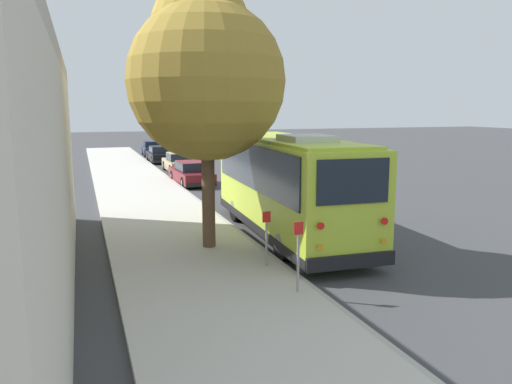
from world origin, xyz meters
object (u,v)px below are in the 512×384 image
at_px(parked_sedan_tan, 179,163).
at_px(sign_post_far, 266,238).
at_px(shuttle_bus, 287,181).
at_px(parked_sedan_maroon, 191,173).
at_px(parked_sedan_navy, 153,149).
at_px(sign_post_near, 298,256).
at_px(parked_sedan_black, 160,155).
at_px(street_tree, 205,71).

xyz_separation_m(parked_sedan_tan, sign_post_far, (-21.27, 1.77, 0.29)).
bearing_deg(shuttle_bus, parked_sedan_maroon, 4.97).
relative_size(shuttle_bus, parked_sedan_navy, 2.19).
bearing_deg(sign_post_near, sign_post_far, 0.00).
distance_m(sign_post_near, sign_post_far, 1.99).
relative_size(parked_sedan_black, sign_post_far, 3.17).
height_order(sign_post_near, sign_post_far, sign_post_near).
relative_size(parked_sedan_maroon, sign_post_near, 2.91).
distance_m(parked_sedan_tan, sign_post_far, 21.35).
bearing_deg(street_tree, sign_post_near, -167.88).
relative_size(parked_sedan_tan, parked_sedan_navy, 0.99).
distance_m(parked_sedan_tan, parked_sedan_black, 6.69).
distance_m(parked_sedan_black, street_tree, 26.06).
relative_size(parked_sedan_tan, parked_sedan_black, 0.92).
bearing_deg(parked_sedan_tan, parked_sedan_navy, 0.25).
bearing_deg(shuttle_bus, sign_post_far, 151.44).
bearing_deg(sign_post_far, shuttle_bus, -31.11).
relative_size(shuttle_bus, parked_sedan_black, 2.04).
distance_m(parked_sedan_navy, sign_post_near, 35.64).
height_order(parked_sedan_black, sign_post_far, sign_post_far).
xyz_separation_m(parked_sedan_maroon, sign_post_far, (-15.74, 1.40, 0.31)).
bearing_deg(sign_post_far, street_tree, 21.33).
relative_size(shuttle_bus, sign_post_far, 6.47).
relative_size(parked_sedan_tan, sign_post_far, 2.92).
bearing_deg(shuttle_bus, street_tree, 107.36).
height_order(parked_sedan_tan, parked_sedan_black, parked_sedan_tan).
height_order(parked_sedan_maroon, sign_post_far, sign_post_far).
distance_m(parked_sedan_tan, street_tree, 19.59).
bearing_deg(sign_post_far, parked_sedan_black, -3.04).
bearing_deg(parked_sedan_maroon, sign_post_near, 173.97).
distance_m(parked_sedan_black, sign_post_far, 27.99).
height_order(parked_sedan_navy, sign_post_near, sign_post_near).
bearing_deg(parked_sedan_navy, sign_post_far, 179.37).
bearing_deg(parked_sedan_tan, parked_sedan_black, 2.53).
xyz_separation_m(parked_sedan_maroon, sign_post_near, (-17.74, 1.40, 0.39)).
bearing_deg(parked_sedan_maroon, street_tree, 168.46).
relative_size(parked_sedan_black, street_tree, 0.59).
xyz_separation_m(parked_sedan_tan, parked_sedan_navy, (12.33, 0.03, 0.01)).
bearing_deg(street_tree, parked_sedan_maroon, -10.03).
bearing_deg(sign_post_near, parked_sedan_navy, -2.79).
distance_m(shuttle_bus, parked_sedan_tan, 18.12).
xyz_separation_m(parked_sedan_tan, street_tree, (-18.84, 2.72, 4.66)).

